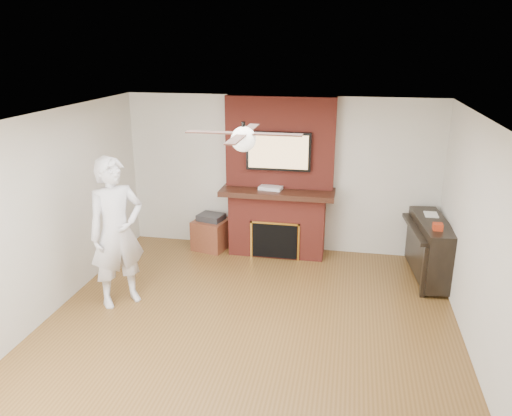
% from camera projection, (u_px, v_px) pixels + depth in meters
% --- Properties ---
extents(room_shell, '(5.36, 5.86, 2.86)m').
position_uv_depth(room_shell, '(244.00, 236.00, 5.44)').
color(room_shell, brown).
rests_on(room_shell, ground).
extents(fireplace, '(1.78, 0.64, 2.50)m').
position_uv_depth(fireplace, '(278.00, 193.00, 7.90)').
color(fireplace, maroon).
rests_on(fireplace, ground).
extents(tv, '(1.00, 0.08, 0.60)m').
position_uv_depth(tv, '(278.00, 151.00, 7.64)').
color(tv, black).
rests_on(tv, fireplace).
extents(ceiling_fan, '(1.21, 1.21, 0.31)m').
position_uv_depth(ceiling_fan, '(243.00, 138.00, 5.10)').
color(ceiling_fan, black).
rests_on(ceiling_fan, room_shell).
extents(person, '(0.84, 0.85, 1.96)m').
position_uv_depth(person, '(117.00, 233.00, 6.31)').
color(person, silver).
rests_on(person, ground).
extents(side_table, '(0.62, 0.62, 0.59)m').
position_uv_depth(side_table, '(211.00, 233.00, 8.26)').
color(side_table, '#5E2C1A').
rests_on(side_table, ground).
extents(piano, '(0.63, 1.38, 0.97)m').
position_uv_depth(piano, '(430.00, 248.00, 7.14)').
color(piano, black).
rests_on(piano, ground).
extents(cable_box, '(0.38, 0.25, 0.05)m').
position_uv_depth(cable_box, '(271.00, 188.00, 7.79)').
color(cable_box, silver).
rests_on(cable_box, fireplace).
extents(candle_green, '(0.06, 0.06, 0.09)m').
position_uv_depth(candle_green, '(277.00, 253.00, 8.01)').
color(candle_green, '#3C742E').
rests_on(candle_green, ground).
extents(candle_cream, '(0.09, 0.09, 0.09)m').
position_uv_depth(candle_cream, '(281.00, 254.00, 7.96)').
color(candle_cream, '#C5AE9D').
rests_on(candle_cream, ground).
extents(candle_blue, '(0.06, 0.06, 0.09)m').
position_uv_depth(candle_blue, '(292.00, 254.00, 7.99)').
color(candle_blue, navy).
rests_on(candle_blue, ground).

